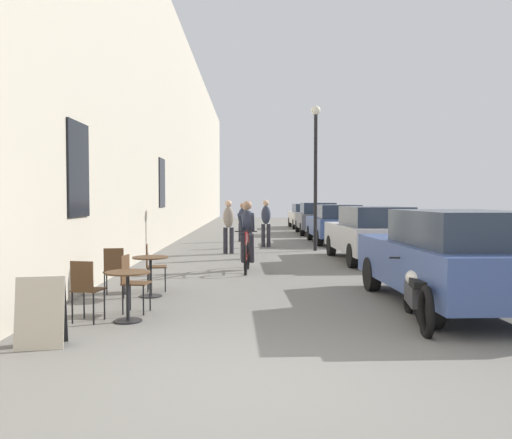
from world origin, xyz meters
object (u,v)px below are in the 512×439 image
at_px(pedestrian_far, 266,221).
at_px(parked_car_fourth, 317,218).
at_px(cafe_chair_mid_toward_street, 153,264).
at_px(pedestrian_mid, 228,224).
at_px(cafe_chair_near_toward_street, 132,279).
at_px(cafe_table_mid, 151,268).
at_px(pedestrian_near, 246,228).
at_px(cafe_chair_near_toward_wall, 86,287).
at_px(cafe_chair_mid_toward_wall, 114,269).
at_px(parked_car_nearest, 450,257).
at_px(pedestrian_furthest, 243,220).
at_px(cafe_table_near, 128,285).
at_px(parked_car_fifth, 305,215).
at_px(parked_motorcycle, 417,294).
at_px(parked_car_third, 335,223).
at_px(parked_car_second, 371,233).
at_px(sandwich_board_sign, 41,312).
at_px(street_lamp, 316,159).
at_px(cyclist_on_bicycle, 247,238).

height_order(pedestrian_far, parked_car_fourth, pedestrian_far).
distance_m(cafe_chair_mid_toward_street, pedestrian_mid, 6.86).
relative_size(cafe_chair_near_toward_street, parked_car_fourth, 0.20).
relative_size(cafe_table_mid, pedestrian_near, 0.44).
relative_size(cafe_chair_near_toward_wall, cafe_chair_mid_toward_wall, 1.00).
bearing_deg(parked_car_fourth, parked_car_nearest, -90.35).
relative_size(cafe_table_mid, pedestrian_furthest, 0.45).
xyz_separation_m(cafe_table_near, parked_car_fifth, (5.07, 23.99, 0.24)).
bearing_deg(pedestrian_far, parked_motorcycle, -81.22).
relative_size(cafe_chair_mid_toward_street, parked_car_third, 0.21).
distance_m(cafe_table_near, cafe_chair_near_toward_street, 0.59).
xyz_separation_m(parked_car_second, parked_car_fourth, (-0.06, 11.43, 0.01)).
bearing_deg(cafe_chair_near_toward_street, cafe_table_mid, 88.44).
xyz_separation_m(cafe_chair_near_toward_wall, sandwich_board_sign, (-0.16, -1.18, -0.10)).
bearing_deg(cafe_table_mid, parked_car_nearest, -11.52).
bearing_deg(cafe_chair_mid_toward_street, parked_car_fourth, 72.07).
xyz_separation_m(cafe_chair_mid_toward_street, parked_car_fifth, (5.18, 21.49, 0.24)).
height_order(cafe_table_near, street_lamp, street_lamp).
bearing_deg(cafe_table_mid, parked_car_fourth, 72.90).
bearing_deg(parked_motorcycle, cafe_chair_mid_toward_wall, 157.88).
relative_size(cafe_chair_mid_toward_street, street_lamp, 0.18).
height_order(parked_car_nearest, parked_motorcycle, parked_car_nearest).
distance_m(parked_car_nearest, parked_car_third, 12.29).
xyz_separation_m(cafe_chair_mid_toward_wall, pedestrian_near, (2.31, 5.89, 0.41)).
bearing_deg(pedestrian_far, cafe_table_near, -101.45).
distance_m(cafe_table_near, parked_car_fifth, 24.52).
height_order(pedestrian_mid, parked_car_fifth, pedestrian_mid).
height_order(sandwich_board_sign, parked_motorcycle, parked_motorcycle).
bearing_deg(parked_car_fourth, cafe_chair_near_toward_street, -106.01).
xyz_separation_m(cafe_chair_mid_toward_wall, sandwich_board_sign, (-0.07, -3.09, -0.10)).
distance_m(cafe_chair_near_toward_street, parked_car_second, 8.35).
relative_size(pedestrian_near, pedestrian_furthest, 1.03).
distance_m(cafe_chair_near_toward_wall, parked_car_nearest, 5.63).
height_order(cyclist_on_bicycle, pedestrian_mid, pedestrian_mid).
distance_m(cafe_chair_near_toward_wall, street_lamp, 11.53).
height_order(parked_car_nearest, parked_car_fourth, parked_car_nearest).
bearing_deg(cafe_chair_mid_toward_wall, pedestrian_mid, 76.90).
xyz_separation_m(cafe_table_near, cafe_chair_mid_toward_wall, (-0.67, 1.83, -0.00)).
distance_m(street_lamp, parked_car_second, 4.04).
distance_m(cafe_table_near, sandwich_board_sign, 1.46).
height_order(street_lamp, parked_car_fifth, street_lamp).
distance_m(parked_car_fifth, parked_motorcycle, 24.12).
xyz_separation_m(cafe_chair_mid_toward_street, parked_car_third, (5.24, 10.68, 0.28)).
height_order(cafe_chair_near_toward_street, parked_car_nearest, parked_car_nearest).
xyz_separation_m(cafe_chair_near_toward_wall, street_lamp, (4.54, 10.28, 2.59)).
bearing_deg(cafe_chair_mid_toward_wall, parked_car_nearest, -9.52).
height_order(sandwich_board_sign, parked_car_nearest, parked_car_nearest).
distance_m(cafe_table_near, pedestrian_near, 7.90).
bearing_deg(cyclist_on_bicycle, cafe_chair_mid_toward_wall, -124.56).
height_order(cafe_chair_mid_toward_wall, parked_car_fifth, parked_car_fifth).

